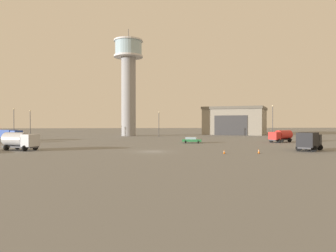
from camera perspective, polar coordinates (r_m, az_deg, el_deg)
ground_plane at (r=49.63m, az=-2.99°, el=-4.82°), size 400.00×400.00×0.00m
control_tower at (r=108.30m, az=-7.43°, el=9.32°), size 10.09×10.09×37.44m
hangar at (r=124.88m, az=12.61°, el=0.97°), size 30.53×30.31×10.75m
truck_fuel_tanker_silver at (r=57.49m, az=-26.05°, el=-2.43°), size 6.75×5.08×3.04m
truck_box_blue at (r=88.63m, az=-27.50°, el=-1.42°), size 6.36×5.04×2.81m
truck_box_black at (r=55.97m, az=24.97°, el=-2.49°), size 5.93×5.86×3.10m
truck_fuel_tanker_red at (r=77.14m, az=20.48°, el=-1.69°), size 6.77×5.04×2.88m
car_green at (r=69.93m, az=4.46°, el=-2.60°), size 4.69×2.94×1.37m
light_post_west at (r=98.06m, az=-1.73°, el=0.81°), size 0.44×0.44×8.27m
light_post_east at (r=104.37m, az=-24.47°, el=0.84°), size 0.44×0.44×8.61m
light_post_north at (r=103.55m, az=19.07°, el=1.35°), size 0.44×0.44×10.28m
light_post_centre at (r=102.82m, az=-26.98°, el=0.95°), size 0.44×0.44×9.01m
traffic_cone_near_left at (r=46.76m, az=10.52°, el=-4.79°), size 0.36×0.36×0.63m
traffic_cone_near_right at (r=48.39m, az=16.69°, el=-4.56°), size 0.36×0.36×0.73m
traffic_cone_mid_apron at (r=68.04m, az=-25.19°, el=-3.12°), size 0.36×0.36×0.63m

